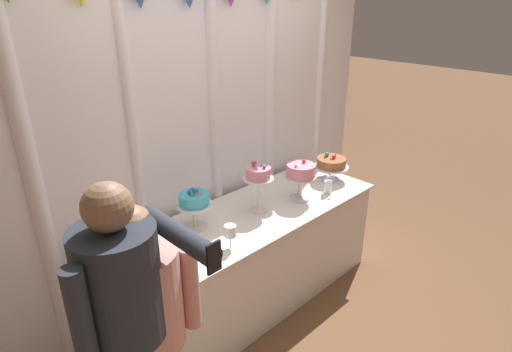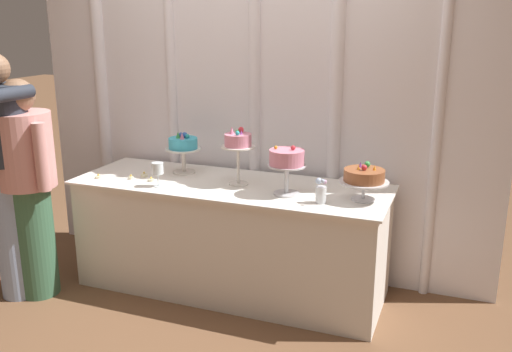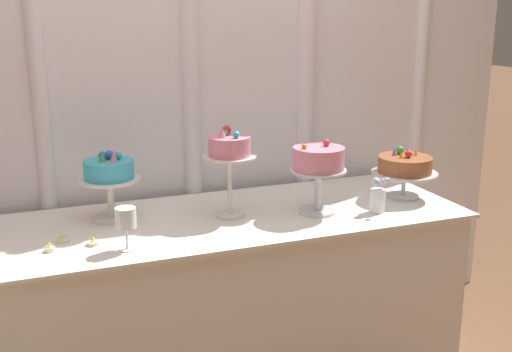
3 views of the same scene
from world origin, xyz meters
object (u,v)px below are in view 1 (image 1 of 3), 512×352
at_px(cake_display_midleft, 258,176).
at_px(wine_glass, 230,232).
at_px(cake_table, 252,257).
at_px(cake_display_leftmost, 194,202).
at_px(guest_man_dark_suit, 146,338).
at_px(tealight_near_left, 188,258).
at_px(tealight_near_right, 187,249).
at_px(cake_display_rightmost, 331,164).
at_px(tealight_far_right, 208,248).
at_px(cake_display_midright, 301,173).
at_px(guest_man_pink_jacket, 129,340).
at_px(flower_vase, 328,185).
at_px(tealight_far_left, 162,279).

height_order(cake_display_midleft, wine_glass, cake_display_midleft).
bearing_deg(cake_display_midleft, cake_table, -179.96).
distance_m(cake_display_leftmost, guest_man_dark_suit, 1.06).
bearing_deg(tealight_near_left, cake_display_midleft, 11.08).
relative_size(cake_display_leftmost, wine_glass, 1.87).
bearing_deg(tealight_near_left, tealight_near_right, 57.23).
relative_size(cake_display_rightmost, tealight_far_right, 6.71).
distance_m(cake_display_midright, guest_man_pink_jacket, 1.84).
bearing_deg(cake_table, cake_display_midleft, 0.04).
bearing_deg(tealight_near_left, cake_display_midright, 2.73).
xyz_separation_m(cake_display_leftmost, tealight_near_right, (-0.21, -0.19, -0.19)).
bearing_deg(wine_glass, guest_man_dark_suit, -158.90).
bearing_deg(cake_display_rightmost, flower_vase, -147.53).
height_order(wine_glass, guest_man_dark_suit, guest_man_dark_suit).
distance_m(cake_display_midright, tealight_far_right, 0.98).
relative_size(cake_display_leftmost, guest_man_pink_jacket, 0.19).
distance_m(flower_vase, tealight_near_left, 1.36).
distance_m(cake_display_leftmost, tealight_far_right, 0.35).
xyz_separation_m(cake_display_midright, flower_vase, (0.25, -0.09, -0.15)).
bearing_deg(flower_vase, tealight_near_right, 174.77).
xyz_separation_m(tealight_far_right, guest_man_pink_jacket, (-0.80, -0.47, 0.12)).
bearing_deg(tealight_far_left, flower_vase, 0.87).
distance_m(cake_table, tealight_far_right, 0.68).
bearing_deg(cake_display_leftmost, cake_table, -17.41).
height_order(cake_display_midright, wine_glass, cake_display_midright).
distance_m(tealight_near_right, tealight_far_right, 0.13).
xyz_separation_m(tealight_near_right, guest_man_pink_jacket, (-0.70, -0.55, 0.12)).
height_order(flower_vase, tealight_near_right, flower_vase).
height_order(cake_table, tealight_far_right, tealight_far_right).
distance_m(cake_display_midleft, tealight_near_right, 0.75).
bearing_deg(cake_display_leftmost, tealight_far_right, -112.25).
relative_size(cake_display_midright, tealight_far_left, 6.83).
bearing_deg(flower_vase, wine_glass, -177.38).
relative_size(wine_glass, tealight_near_right, 3.44).
relative_size(tealight_near_right, guest_man_pink_jacket, 0.03).
bearing_deg(guest_man_pink_jacket, cake_display_leftmost, 39.06).
relative_size(tealight_far_right, guest_man_pink_jacket, 0.03).
xyz_separation_m(guest_man_dark_suit, guest_man_pink_jacket, (-0.11, -0.07, 0.11)).
height_order(cake_table, flower_vase, flower_vase).
bearing_deg(cake_table, wine_glass, -150.98).
relative_size(cake_display_midleft, tealight_far_left, 8.42).
height_order(cake_display_leftmost, guest_man_dark_suit, guest_man_dark_suit).
bearing_deg(tealight_far_right, tealight_near_right, 143.48).
relative_size(cake_display_midleft, tealight_near_left, 10.42).
distance_m(tealight_near_right, guest_man_dark_suit, 0.76).
xyz_separation_m(cake_display_leftmost, tealight_far_left, (-0.49, -0.34, -0.19)).
height_order(cake_display_leftmost, tealight_far_right, cake_display_leftmost).
xyz_separation_m(tealight_far_left, guest_man_dark_suit, (-0.31, -0.34, 0.01)).
bearing_deg(flower_vase, cake_display_midright, 160.21).
relative_size(cake_table, cake_display_leftmost, 7.05).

